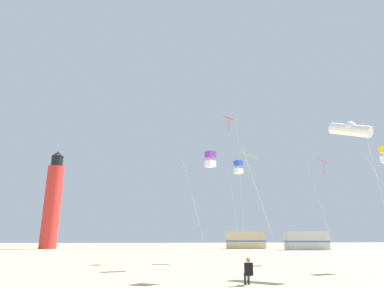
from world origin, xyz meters
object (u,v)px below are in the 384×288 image
object	(u,v)px
kite_flyer_standing	(248,270)
kite_box_blue	(238,167)
kite_tube_white	(350,129)
kite_diamond_lime	(248,158)
rv_van_tan	(246,240)
kite_box_violet	(210,159)
kite_diamond_scarlet	(230,125)
rv_van_silver	(306,241)
lighthouse_distant	(53,201)
kite_diamond_magenta	(323,165)

from	to	relation	value
kite_flyer_standing	kite_box_blue	distance (m)	15.36
kite_flyer_standing	kite_tube_white	xyz separation A→B (m)	(7.50, 2.86, 7.69)
kite_diamond_lime	kite_box_blue	world-z (taller)	kite_box_blue
kite_diamond_lime	rv_van_tan	distance (m)	40.91
kite_tube_white	kite_diamond_lime	bearing A→B (deg)	-173.95
kite_flyer_standing	kite_box_violet	bearing A→B (deg)	-89.27
kite_diamond_scarlet	rv_van_tan	size ratio (longest dim) A/B	2.00
kite_tube_white	rv_van_silver	xyz separation A→B (m)	(11.74, 33.02, -6.91)
kite_diamond_lime	lighthouse_distant	xyz separation A→B (m)	(-22.85, 42.46, 1.66)
lighthouse_distant	kite_flyer_standing	bearing A→B (deg)	-63.76
kite_tube_white	rv_van_tan	world-z (taller)	kite_tube_white
lighthouse_distant	kite_diamond_scarlet	bearing A→B (deg)	-50.81
rv_van_tan	rv_van_silver	world-z (taller)	same
kite_diamond_magenta	kite_diamond_scarlet	xyz separation A→B (m)	(-7.32, 3.10, 4.46)
kite_tube_white	kite_diamond_scarlet	xyz separation A→B (m)	(-4.79, 11.45, 4.07)
kite_flyer_standing	rv_van_silver	size ratio (longest dim) A/B	0.18
kite_box_blue	rv_van_tan	xyz separation A→B (m)	(8.01, 28.35, -6.57)
kite_flyer_standing	kite_box_blue	world-z (taller)	kite_box_blue
rv_van_tan	kite_box_violet	bearing A→B (deg)	-103.86
kite_diamond_lime	kite_box_blue	distance (m)	11.33
kite_box_blue	kite_diamond_lime	bearing A→B (deg)	-101.48
kite_diamond_scarlet	rv_van_tan	xyz separation A→B (m)	(8.39, 27.16, -10.98)
rv_van_silver	kite_flyer_standing	bearing A→B (deg)	-113.80
kite_flyer_standing	kite_tube_white	size ratio (longest dim) A/B	0.13
kite_box_violet	kite_tube_white	bearing A→B (deg)	-33.80
kite_diamond_magenta	kite_box_violet	bearing A→B (deg)	-162.95
kite_flyer_standing	kite_box_violet	distance (m)	10.57
kite_tube_white	lighthouse_distant	size ratio (longest dim) A/B	0.54
kite_diamond_lime	rv_van_silver	bearing A→B (deg)	61.40
kite_diamond_lime	rv_van_silver	size ratio (longest dim) A/B	1.00
rv_van_tan	kite_tube_white	bearing A→B (deg)	-90.40
kite_diamond_magenta	kite_box_blue	xyz separation A→B (m)	(-6.94, 1.91, 0.05)
lighthouse_distant	rv_van_tan	bearing A→B (deg)	-5.42
kite_box_violet	rv_van_tan	world-z (taller)	kite_box_violet
rv_van_tan	kite_box_blue	bearing A→B (deg)	-100.86
lighthouse_distant	rv_van_silver	size ratio (longest dim) A/B	2.55
rv_van_silver	lighthouse_distant	bearing A→B (deg)	172.44
kite_diamond_magenta	rv_van_tan	xyz separation A→B (m)	(1.07, 30.26, -6.52)
kite_diamond_lime	kite_flyer_standing	bearing A→B (deg)	-111.80
kite_flyer_standing	kite_diamond_scarlet	xyz separation A→B (m)	(2.71, 14.32, 11.76)
kite_diamond_scarlet	kite_diamond_magenta	bearing A→B (deg)	-22.94
kite_box_blue	rv_van_silver	world-z (taller)	kite_box_blue
lighthouse_distant	rv_van_silver	xyz separation A→B (m)	(41.24, -8.74, -6.45)
kite_diamond_lime	lighthouse_distant	size ratio (longest dim) A/B	0.39
kite_diamond_scarlet	kite_diamond_lime	bearing A→B (deg)	-98.65
kite_tube_white	rv_van_tan	bearing A→B (deg)	84.68
kite_diamond_magenta	kite_diamond_lime	distance (m)	13.01
kite_box_violet	rv_van_silver	world-z (taller)	kite_box_violet
kite_box_violet	lighthouse_distant	world-z (taller)	lighthouse_distant
kite_flyer_standing	lighthouse_distant	world-z (taller)	lighthouse_distant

